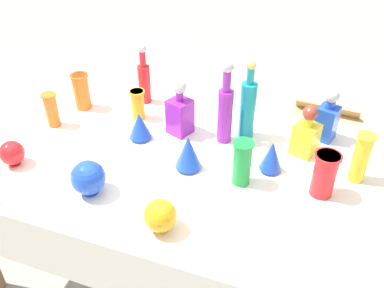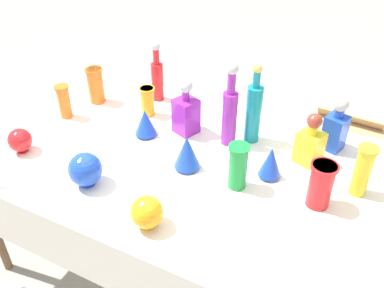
{
  "view_description": "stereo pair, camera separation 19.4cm",
  "coord_description": "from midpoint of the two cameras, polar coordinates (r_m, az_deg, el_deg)",
  "views": [
    {
      "loc": [
        0.54,
        -1.48,
        1.99
      ],
      "look_at": [
        0.0,
        0.0,
        0.86
      ],
      "focal_mm": 40.0,
      "sensor_mm": 36.0,
      "label": 1
    },
    {
      "loc": [
        0.72,
        -1.4,
        1.99
      ],
      "look_at": [
        0.0,
        0.0,
        0.86
      ],
      "focal_mm": 40.0,
      "sensor_mm": 36.0,
      "label": 2
    }
  ],
  "objects": [
    {
      "name": "ground_plane",
      "position": [
        2.54,
        -2.27,
        -16.04
      ],
      "size": [
        40.0,
        40.0,
        0.0
      ],
      "primitive_type": "plane",
      "color": "gray"
    },
    {
      "name": "display_table",
      "position": [
        2.0,
        -3.12,
        -4.11
      ],
      "size": [
        2.05,
        1.17,
        0.76
      ],
      "color": "white",
      "rests_on": "ground"
    },
    {
      "name": "tall_bottle_0",
      "position": [
        2.04,
        1.75,
        4.64
      ],
      "size": [
        0.07,
        0.07,
        0.43
      ],
      "color": "purple",
      "rests_on": "display_table"
    },
    {
      "name": "tall_bottle_1",
      "position": [
        2.09,
        4.81,
        4.83
      ],
      "size": [
        0.08,
        0.08,
        0.41
      ],
      "color": "teal",
      "rests_on": "display_table"
    },
    {
      "name": "tall_bottle_2",
      "position": [
        2.42,
        -8.72,
        8.48
      ],
      "size": [
        0.07,
        0.07,
        0.35
      ],
      "color": "red",
      "rests_on": "display_table"
    },
    {
      "name": "square_decanter_0",
      "position": [
        2.04,
        12.38,
        1.14
      ],
      "size": [
        0.13,
        0.13,
        0.26
      ],
      "color": "yellow",
      "rests_on": "display_table"
    },
    {
      "name": "square_decanter_1",
      "position": [
        2.16,
        15.2,
        3.32
      ],
      "size": [
        0.12,
        0.12,
        0.28
      ],
      "color": "blue",
      "rests_on": "display_table"
    },
    {
      "name": "square_decanter_2",
      "position": [
        2.14,
        -4.23,
        4.12
      ],
      "size": [
        0.14,
        0.14,
        0.29
      ],
      "color": "purple",
      "rests_on": "display_table"
    },
    {
      "name": "slender_vase_0",
      "position": [
        2.45,
        -16.77,
        6.79
      ],
      "size": [
        0.1,
        0.1,
        0.2
      ],
      "color": "orange",
      "rests_on": "display_table"
    },
    {
      "name": "slender_vase_1",
      "position": [
        1.81,
        14.38,
        -3.93
      ],
      "size": [
        0.11,
        0.11,
        0.2
      ],
      "color": "red",
      "rests_on": "display_table"
    },
    {
      "name": "slender_vase_2",
      "position": [
        1.92,
        19.01,
        -1.69
      ],
      "size": [
        0.08,
        0.08,
        0.24
      ],
      "color": "yellow",
      "rests_on": "display_table"
    },
    {
      "name": "slender_vase_3",
      "position": [
        2.3,
        -9.68,
        5.3
      ],
      "size": [
        0.08,
        0.08,
        0.16
      ],
      "color": "orange",
      "rests_on": "display_table"
    },
    {
      "name": "slender_vase_4",
      "position": [
        2.34,
        -20.53,
        4.34
      ],
      "size": [
        0.08,
        0.08,
        0.18
      ],
      "color": "orange",
      "rests_on": "display_table"
    },
    {
      "name": "slender_vase_5",
      "position": [
        1.81,
        3.68,
        -2.47
      ],
      "size": [
        0.09,
        0.09,
        0.21
      ],
      "color": "#198C38",
      "rests_on": "display_table"
    },
    {
      "name": "fluted_vase_0",
      "position": [
        1.91,
        -3.53,
        -1.18
      ],
      "size": [
        0.12,
        0.12,
        0.17
      ],
      "color": "blue",
      "rests_on": "display_table"
    },
    {
      "name": "fluted_vase_1",
      "position": [
        2.13,
        -9.6,
        2.36
      ],
      "size": [
        0.11,
        0.11,
        0.15
      ],
      "color": "blue",
      "rests_on": "display_table"
    },
    {
      "name": "fluted_vase_2",
      "position": [
        1.91,
        7.74,
        -1.71
      ],
      "size": [
        0.1,
        0.1,
        0.15
      ],
      "color": "blue",
      "rests_on": "display_table"
    },
    {
      "name": "round_bowl_0",
      "position": [
        1.86,
        -16.62,
        -4.45
      ],
      "size": [
        0.15,
        0.15,
        0.16
      ],
      "color": "blue",
      "rests_on": "display_table"
    },
    {
      "name": "round_bowl_1",
      "position": [
        2.15,
        -25.31,
        -1.19
      ],
      "size": [
        0.11,
        0.11,
        0.12
      ],
      "color": "red",
      "rests_on": "display_table"
    },
    {
      "name": "round_bowl_2",
      "position": [
        1.64,
        -7.69,
        -9.59
      ],
      "size": [
        0.13,
        0.13,
        0.14
      ],
      "color": "orange",
      "rests_on": "display_table"
    },
    {
      "name": "price_tag_center",
      "position": [
        1.71,
        -14.04,
        -10.65
      ],
      "size": [
        0.06,
        0.02,
        0.04
      ],
      "primitive_type": "cube",
      "rotation": [
        -0.21,
        0.0,
        0.11
      ],
      "color": "white",
      "rests_on": "display_table"
    },
    {
      "name": "cardboard_box_behind_left",
      "position": [
        3.22,
        15.11,
        0.13
      ],
      "size": [
        0.52,
        0.41,
        0.45
      ],
      "color": "tan",
      "rests_on": "ground"
    }
  ]
}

